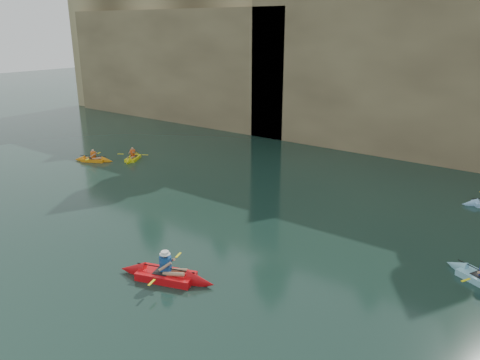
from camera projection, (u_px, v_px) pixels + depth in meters
The scene contains 9 objects.
ground at pixel (133, 275), 17.30m from camera, with size 160.00×160.00×0.00m, color black.
cliff at pixel (413, 61), 38.14m from camera, with size 70.00×16.00×12.00m, color tan.
cliff_slab_west at pixel (173, 64), 44.20m from camera, with size 26.00×2.40×10.56m, color #94825A.
cliff_slab_center at pixel (407, 73), 31.48m from camera, with size 24.00×2.40×11.40m, color #94825A.
sea_cave_west at pixel (185, 102), 43.59m from camera, with size 4.50×1.00×4.00m, color black.
sea_cave_center at pixel (319, 124), 35.71m from camera, with size 3.50×1.00×3.20m, color black.
main_kayaker at pixel (166, 275), 16.94m from camera, with size 3.81×2.41×1.39m.
kayaker_orange at pixel (94, 160), 31.70m from camera, with size 2.73×1.90×1.04m.
kayaker_yellow at pixel (133, 158), 32.09m from camera, with size 1.92×2.63×1.08m.
Camera 1 is at (12.40, -9.82, 8.78)m, focal length 35.00 mm.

